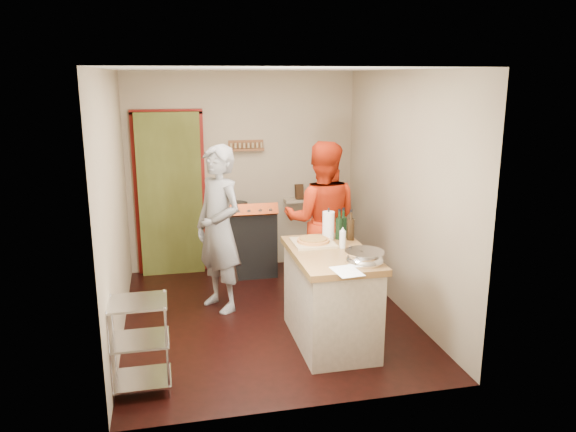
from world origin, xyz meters
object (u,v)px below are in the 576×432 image
object	(u,v)px
wire_shelving	(139,341)
person_stripe	(219,229)
person_red	(322,220)
stove	(251,240)
island	(331,295)

from	to	relation	value
wire_shelving	person_stripe	world-z (taller)	person_stripe
person_red	person_stripe	bearing A→B (deg)	23.52
wire_shelving	person_red	size ratio (longest dim) A/B	0.44
stove	wire_shelving	size ratio (longest dim) A/B	1.26
stove	person_red	xyz separation A→B (m)	(0.69, -0.91, 0.46)
wire_shelving	island	xyz separation A→B (m)	(1.78, 0.51, 0.05)
stove	island	distance (m)	2.16
stove	wire_shelving	xyz separation A→B (m)	(-1.33, -2.62, -0.01)
island	person_stripe	xyz separation A→B (m)	(-0.96, 1.06, 0.43)
island	person_stripe	world-z (taller)	person_stripe
person_stripe	person_red	size ratio (longest dim) A/B	1.00
stove	island	xyz separation A→B (m)	(0.45, -2.12, 0.04)
stove	person_red	distance (m)	1.24
person_stripe	person_red	distance (m)	1.21
stove	person_red	size ratio (longest dim) A/B	0.55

